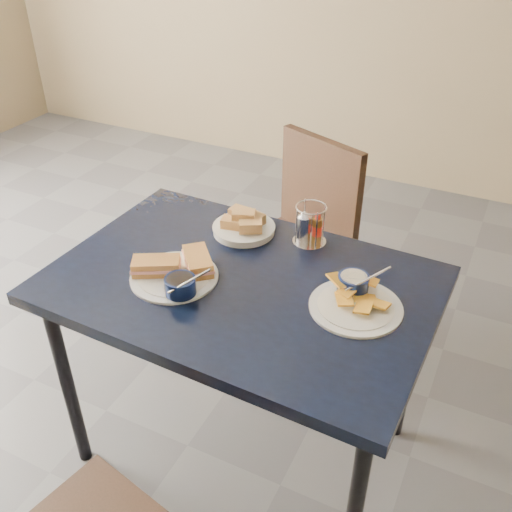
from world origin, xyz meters
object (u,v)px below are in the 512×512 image
at_px(plantain_plate, 355,297).
at_px(dining_table, 241,299).
at_px(chair_far, 296,227).
at_px(sandwich_plate, 177,272).
at_px(bread_basket, 244,225).
at_px(condiment_caddy, 309,227).

bearing_deg(plantain_plate, dining_table, -172.27).
bearing_deg(plantain_plate, chair_far, 123.37).
bearing_deg(sandwich_plate, chair_far, 86.35).
xyz_separation_m(plantain_plate, bread_basket, (-0.45, 0.20, 0.01)).
bearing_deg(condiment_caddy, chair_far, 115.95).
relative_size(plantain_plate, bread_basket, 1.26).
bearing_deg(chair_far, bread_basket, -89.40).
height_order(chair_far, bread_basket, chair_far).
xyz_separation_m(plantain_plate, condiment_caddy, (-0.24, 0.24, 0.04)).
relative_size(sandwich_plate, condiment_caddy, 2.22).
bearing_deg(bread_basket, sandwich_plate, -100.00).
bearing_deg(dining_table, bread_basket, 115.11).
relative_size(dining_table, bread_basket, 5.59).
height_order(chair_far, condiment_caddy, condiment_caddy).
bearing_deg(sandwich_plate, bread_basket, 80.00).
bearing_deg(bread_basket, dining_table, -64.89).
bearing_deg(bread_basket, chair_far, 90.60).
xyz_separation_m(dining_table, condiment_caddy, (0.10, 0.29, 0.13)).
height_order(sandwich_plate, condiment_caddy, condiment_caddy).
height_order(dining_table, condiment_caddy, condiment_caddy).
xyz_separation_m(chair_far, sandwich_plate, (-0.05, -0.82, 0.27)).
height_order(sandwich_plate, bread_basket, sandwich_plate).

